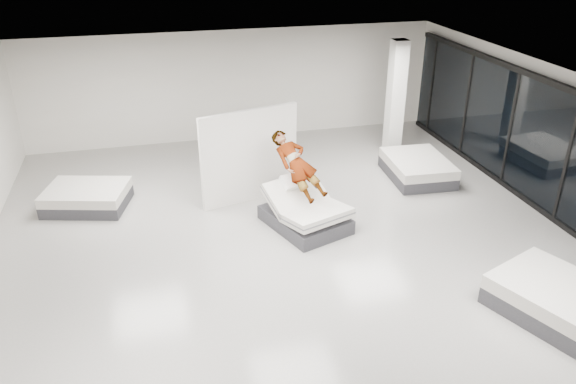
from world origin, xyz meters
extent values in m
plane|color=#A29F99|center=(0.00, 0.00, 0.00)|extent=(14.00, 14.00, 0.00)
plane|color=#27272A|center=(0.00, 0.00, 3.20)|extent=(14.00, 14.00, 0.00)
cube|color=silver|center=(0.00, 7.00, 1.60)|extent=(12.00, 0.04, 3.20)
cube|color=silver|center=(6.00, 0.00, 1.60)|extent=(0.04, 14.00, 3.20)
cube|color=#39393E|center=(0.52, 1.16, 0.16)|extent=(1.85, 2.12, 0.31)
cube|color=silver|center=(0.41, 1.47, 0.62)|extent=(1.54, 1.26, 0.62)
cube|color=#5C5C60|center=(0.41, 1.47, 0.62)|extent=(1.54, 1.20, 0.48)
cube|color=silver|center=(0.67, 0.75, 0.46)|extent=(1.56, 1.30, 0.30)
cube|color=#5C5C60|center=(0.67, 0.75, 0.46)|extent=(1.57, 1.30, 0.13)
cube|color=white|center=(0.36, 1.61, 0.89)|extent=(0.58, 0.51, 0.29)
imported|color=slate|center=(0.42, 1.44, 1.14)|extent=(1.10, 1.60, 1.62)
cube|color=black|center=(0.75, 1.18, 0.92)|extent=(0.10, 0.15, 0.08)
cube|color=silver|center=(-0.35, 2.74, 1.10)|extent=(2.36, 0.76, 2.20)
cube|color=#39393E|center=(4.00, 2.89, 0.14)|extent=(1.55, 1.99, 0.28)
cube|color=silver|center=(4.00, 2.89, 0.40)|extent=(1.55, 1.99, 0.24)
cube|color=#39393E|center=(3.80, -2.83, 0.15)|extent=(2.19, 2.47, 0.31)
cube|color=silver|center=(3.80, -2.83, 0.44)|extent=(2.19, 2.47, 0.26)
cube|color=#39393E|center=(-4.09, 3.27, 0.13)|extent=(2.06, 1.75, 0.27)
cube|color=silver|center=(-4.09, 3.27, 0.38)|extent=(2.06, 1.75, 0.22)
cube|color=silver|center=(4.00, 4.50, 1.60)|extent=(0.40, 0.40, 3.20)
cube|color=#1A222C|center=(5.90, 0.00, 1.45)|extent=(0.06, 13.40, 2.80)
cube|color=black|center=(5.90, 0.00, 0.06)|extent=(0.12, 13.40, 0.12)
cube|color=black|center=(5.90, 0.00, 1.45)|extent=(0.09, 0.08, 2.80)
cube|color=black|center=(5.90, 2.00, 1.45)|extent=(0.09, 0.08, 2.80)
cube|color=black|center=(5.90, 4.00, 1.45)|extent=(0.09, 0.08, 2.80)
cube|color=black|center=(5.90, 6.00, 1.45)|extent=(0.09, 0.08, 2.80)
camera|label=1|loc=(-2.46, -9.03, 6.00)|focal=35.00mm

